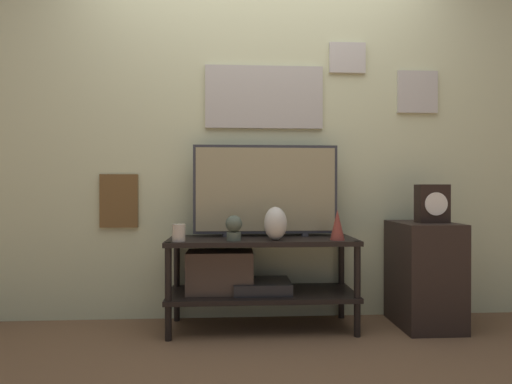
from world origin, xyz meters
The scene contains 10 objects.
ground_plane centered at (0.00, 0.00, 0.00)m, with size 12.00×12.00×0.00m, color brown.
wall_back centered at (0.00, 0.50, 1.35)m, with size 6.40×0.08×2.70m.
media_console centered at (-0.10, 0.25, 0.36)m, with size 1.19×0.41×0.58m.
television centered at (0.03, 0.34, 0.89)m, with size 0.95×0.05×0.60m.
vase_urn_stoneware centered at (0.08, 0.14, 0.68)m, with size 0.14×0.14×0.20m.
vase_slim_bronze centered at (0.46, 0.13, 0.67)m, with size 0.09×0.09×0.19m.
candle_jar centered at (-0.51, 0.12, 0.63)m, with size 0.08×0.08×0.10m.
decorative_bust centered at (-0.18, 0.14, 0.66)m, with size 0.10×0.10×0.15m.
side_table centered at (1.06, 0.24, 0.34)m, with size 0.37×0.44×0.67m.
mantel_clock centered at (1.10, 0.21, 0.80)m, with size 0.19×0.11×0.25m.
Camera 1 is at (-0.18, -2.29, 0.88)m, focal length 28.00 mm.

